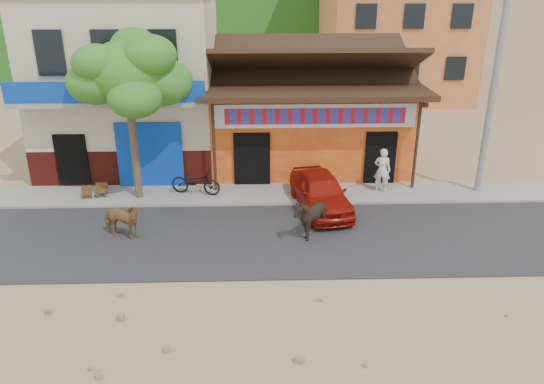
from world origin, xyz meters
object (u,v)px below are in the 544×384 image
(cow_tan, at_px, (121,221))
(pedestrian, at_px, (382,170))
(red_car, at_px, (321,192))
(scooter, at_px, (196,181))
(cow_dark, at_px, (310,218))
(cafe_chair_right, at_px, (101,185))
(tree, at_px, (131,118))
(cafe_chair_left, at_px, (86,188))
(utility_pole, at_px, (494,86))

(cow_tan, height_order, pedestrian, pedestrian)
(pedestrian, bearing_deg, red_car, 46.92)
(cow_tan, xyz_separation_m, pedestrian, (8.99, 3.42, 0.34))
(scooter, bearing_deg, cow_dark, -118.27)
(cow_dark, xyz_separation_m, cafe_chair_right, (-7.44, 3.41, -0.17))
(tree, distance_m, red_car, 7.13)
(cow_dark, bearing_deg, red_car, 159.48)
(cow_tan, bearing_deg, pedestrian, -49.35)
(red_car, xyz_separation_m, cafe_chair_left, (-8.52, 1.08, -0.19))
(scooter, xyz_separation_m, cafe_chair_left, (-4.00, -0.25, -0.10))
(cow_dark, xyz_separation_m, pedestrian, (3.06, 3.61, 0.23))
(scooter, bearing_deg, tree, 108.84)
(cow_dark, height_order, scooter, cow_dark)
(utility_pole, xyz_separation_m, red_car, (-6.18, -1.34, -3.41))
(tree, height_order, cow_tan, tree)
(cow_dark, bearing_deg, cafe_chair_right, -120.47)
(cow_dark, height_order, cafe_chair_left, cow_dark)
(pedestrian, height_order, cafe_chair_left, pedestrian)
(utility_pole, relative_size, cafe_chair_left, 10.08)
(utility_pole, xyz_separation_m, cafe_chair_left, (-14.70, -0.26, -3.60))
(tree, relative_size, cow_tan, 4.29)
(cow_dark, bearing_deg, cow_tan, -97.68)
(cafe_chair_left, xyz_separation_m, cafe_chair_right, (0.50, 0.13, 0.05))
(tree, xyz_separation_m, cafe_chair_right, (-1.40, 0.08, -2.55))
(red_car, bearing_deg, utility_pole, 2.66)
(cafe_chair_left, bearing_deg, utility_pole, -14.93)
(pedestrian, xyz_separation_m, cafe_chair_right, (-10.50, -0.20, -0.40))
(utility_pole, height_order, cafe_chair_left, utility_pole)
(pedestrian, distance_m, cafe_chair_right, 10.51)
(cafe_chair_left, bearing_deg, red_car, -23.17)
(cow_dark, bearing_deg, tree, -124.72)
(tree, bearing_deg, red_car, -9.77)
(utility_pole, xyz_separation_m, scooter, (-10.71, -0.00, -3.50))
(scooter, height_order, pedestrian, pedestrian)
(red_car, relative_size, pedestrian, 2.31)
(cow_tan, relative_size, pedestrian, 0.83)
(cow_tan, xyz_separation_m, scooter, (1.98, 3.34, -0.01))
(red_car, bearing_deg, cafe_chair_left, 163.19)
(tree, relative_size, cafe_chair_left, 7.56)
(utility_pole, bearing_deg, cow_tan, -165.25)
(tree, xyz_separation_m, utility_pole, (12.80, 0.20, 1.00))
(cow_dark, distance_m, cafe_chair_right, 8.19)
(tree, relative_size, cow_dark, 4.32)
(cow_tan, distance_m, red_car, 6.81)
(scooter, height_order, cafe_chair_right, scooter)
(cow_dark, xyz_separation_m, red_car, (0.57, 2.19, -0.03))
(utility_pole, height_order, cow_dark, utility_pole)
(cow_tan, bearing_deg, cow_dark, -71.98)
(red_car, xyz_separation_m, cafe_chair_right, (-8.02, 1.22, -0.14))
(cow_tan, distance_m, cafe_chair_left, 3.68)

